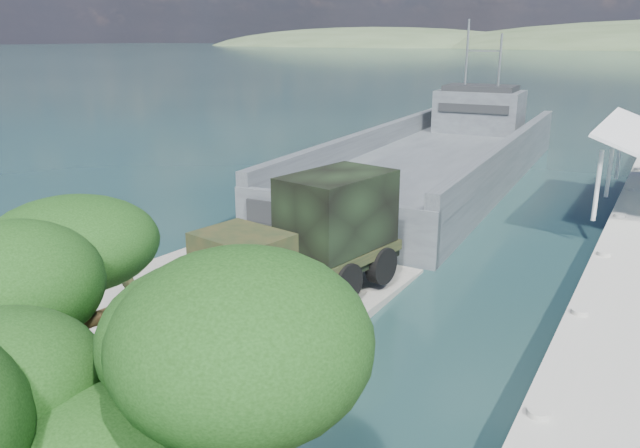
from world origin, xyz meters
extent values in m
plane|color=#183A3B|center=(0.00, 0.00, 0.00)|extent=(1400.00, 1400.00, 0.00)
cube|color=gray|center=(0.00, -1.00, 0.25)|extent=(10.00, 18.00, 0.50)
cube|color=#41464C|center=(-0.27, 24.39, 0.49)|extent=(11.32, 32.88, 2.70)
cube|color=#41464C|center=(-4.81, 24.17, 2.49)|extent=(2.25, 32.43, 1.41)
cube|color=#41464C|center=(4.26, 24.62, 2.49)|extent=(2.25, 32.43, 1.41)
cube|color=#41464C|center=(0.53, 8.30, 1.08)|extent=(9.74, 0.91, 2.81)
cube|color=#41464C|center=(-0.81, 35.19, 3.46)|extent=(6.69, 4.64, 3.24)
cube|color=#242729|center=(-0.81, 35.19, 5.30)|extent=(5.57, 3.72, 0.43)
cylinder|color=#9DA1A3|center=(-2.10, 35.13, 7.79)|extent=(0.17, 0.17, 5.41)
cylinder|color=#9DA1A3|center=(0.49, 35.26, 7.24)|extent=(0.17, 0.17, 4.33)
cylinder|color=black|center=(1.05, -0.27, 1.19)|extent=(0.72, 1.45, 1.38)
cylinder|color=black|center=(3.46, -0.71, 1.19)|extent=(0.72, 1.45, 1.38)
cylinder|color=black|center=(1.70, 3.29, 1.19)|extent=(0.72, 1.45, 1.38)
cylinder|color=black|center=(4.11, 2.85, 1.19)|extent=(0.72, 1.45, 1.38)
cylinder|color=black|center=(2.08, 5.38, 1.19)|extent=(0.72, 1.45, 1.38)
cylinder|color=black|center=(4.49, 4.95, 1.19)|extent=(0.72, 1.45, 1.38)
cube|color=black|center=(2.79, 2.44, 1.35)|extent=(3.75, 8.38, 0.27)
cube|color=black|center=(2.27, -0.39, 2.47)|extent=(3.00, 2.57, 2.13)
cube|color=black|center=(2.04, -1.64, 1.94)|extent=(2.58, 1.38, 1.06)
cube|color=black|center=(3.05, 3.91, 1.72)|extent=(3.50, 5.29, 0.37)
cube|color=black|center=(3.09, 4.12, 3.27)|extent=(3.24, 4.44, 2.66)
cube|color=#242729|center=(1.95, -2.17, 1.30)|extent=(2.67, 0.74, 0.32)
imported|color=black|center=(-1.67, -1.33, 1.31)|extent=(0.63, 0.45, 1.63)
ellipsoid|color=black|center=(7.88, -11.00, 5.76)|extent=(5.76, 5.35, 2.47)
ellipsoid|color=black|center=(4.38, -7.91, 5.76)|extent=(2.88, 2.88, 1.65)
camera|label=1|loc=(13.15, -14.61, 9.17)|focal=35.00mm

